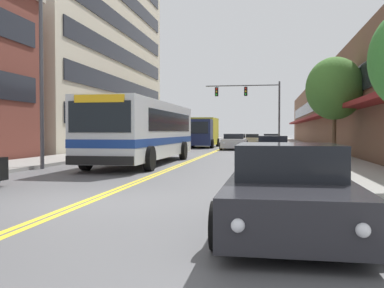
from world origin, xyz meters
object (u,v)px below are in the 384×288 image
(car_champagne_moving_second, at_px, (237,141))
(street_lamp_left_near, at_px, (49,61))
(car_silver_moving_third, at_px, (234,142))
(box_truck, at_px, (202,132))
(car_red_parked_left_mid, at_px, (163,143))
(car_charcoal_parked_right_foreground, at_px, (288,189))
(car_beige_moving_lead, at_px, (252,140))
(car_navy_parked_right_mid, at_px, (273,148))
(car_white_parked_left_far, at_px, (179,141))
(traffic_signal_mast, at_px, (253,100))
(city_bus, at_px, (145,130))
(street_tree_right_mid, at_px, (335,89))
(car_dark_grey_parked_right_far, at_px, (271,140))

(car_champagne_moving_second, xyz_separation_m, street_lamp_left_near, (-5.99, -26.99, 3.87))
(car_silver_moving_third, bearing_deg, box_truck, 128.79)
(car_red_parked_left_mid, xyz_separation_m, car_charcoal_parked_right_foreground, (8.65, -26.56, 0.02))
(car_beige_moving_lead, bearing_deg, car_navy_parked_right_mid, -85.68)
(car_red_parked_left_mid, height_order, box_truck, box_truck)
(car_white_parked_left_far, xyz_separation_m, car_charcoal_parked_right_foreground, (8.70, -33.49, 0.03))
(traffic_signal_mast, bearing_deg, box_truck, -149.52)
(city_bus, height_order, car_white_parked_left_far, city_bus)
(car_white_parked_left_far, relative_size, traffic_signal_mast, 0.61)
(car_white_parked_left_far, relative_size, box_truck, 0.71)
(car_white_parked_left_far, bearing_deg, street_lamp_left_near, -91.38)
(car_silver_moving_third, xyz_separation_m, street_tree_right_mid, (6.41, -12.38, 3.27))
(street_lamp_left_near, bearing_deg, city_bus, 50.31)
(car_red_parked_left_mid, relative_size, car_beige_moving_lead, 1.04)
(car_red_parked_left_mid, height_order, car_white_parked_left_far, car_white_parked_left_far)
(car_dark_grey_parked_right_far, xyz_separation_m, box_truck, (-6.68, -6.80, 0.91))
(car_charcoal_parked_right_foreground, relative_size, street_tree_right_mid, 0.87)
(car_navy_parked_right_mid, bearing_deg, car_beige_moving_lead, 94.32)
(city_bus, bearing_deg, car_beige_moving_lead, 82.16)
(city_bus, xyz_separation_m, street_tree_right_mid, (9.54, 4.29, 2.25))
(street_lamp_left_near, bearing_deg, car_charcoal_parked_right_foreground, -45.44)
(car_silver_moving_third, bearing_deg, traffic_signal_mast, 78.87)
(traffic_signal_mast, bearing_deg, car_beige_moving_lead, 92.57)
(car_beige_moving_lead, xyz_separation_m, street_lamp_left_near, (-7.27, -34.34, 3.88))
(car_charcoal_parked_right_foreground, height_order, street_tree_right_mid, street_tree_right_mid)
(car_charcoal_parked_right_foreground, bearing_deg, car_white_parked_left_far, 104.56)
(car_charcoal_parked_right_foreground, xyz_separation_m, car_navy_parked_right_mid, (-0.01, 17.37, -0.03))
(car_navy_parked_right_mid, distance_m, street_lamp_left_near, 12.81)
(car_navy_parked_right_mid, relative_size, box_truck, 0.63)
(car_beige_moving_lead, relative_size, traffic_signal_mast, 0.56)
(car_silver_moving_third, distance_m, street_tree_right_mid, 14.32)
(car_navy_parked_right_mid, relative_size, car_beige_moving_lead, 0.98)
(car_red_parked_left_mid, bearing_deg, car_dark_grey_parked_right_far, 58.42)
(car_champagne_moving_second, distance_m, traffic_signal_mast, 4.47)
(car_champagne_moving_second, bearing_deg, street_tree_right_mid, -70.87)
(car_beige_moving_lead, distance_m, street_lamp_left_near, 35.31)
(street_tree_right_mid, bearing_deg, car_dark_grey_parked_right_far, 97.71)
(car_navy_parked_right_mid, distance_m, car_silver_moving_third, 12.77)
(car_beige_moving_lead, bearing_deg, car_white_parked_left_far, -123.11)
(car_silver_moving_third, bearing_deg, car_champagne_moving_second, 91.60)
(car_white_parked_left_far, height_order, car_dark_grey_parked_right_far, car_white_parked_left_far)
(car_beige_moving_lead, bearing_deg, box_truck, -115.08)
(car_navy_parked_right_mid, bearing_deg, street_lamp_left_near, -139.39)
(city_bus, height_order, street_tree_right_mid, street_tree_right_mid)
(car_white_parked_left_far, distance_m, car_silver_moving_third, 6.73)
(car_white_parked_left_far, bearing_deg, car_champagne_moving_second, 28.37)
(street_lamp_left_near, bearing_deg, traffic_signal_mast, 74.58)
(car_beige_moving_lead, height_order, street_lamp_left_near, street_lamp_left_near)
(city_bus, height_order, car_champagne_moving_second, city_bus)
(car_red_parked_left_mid, bearing_deg, box_truck, 74.33)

